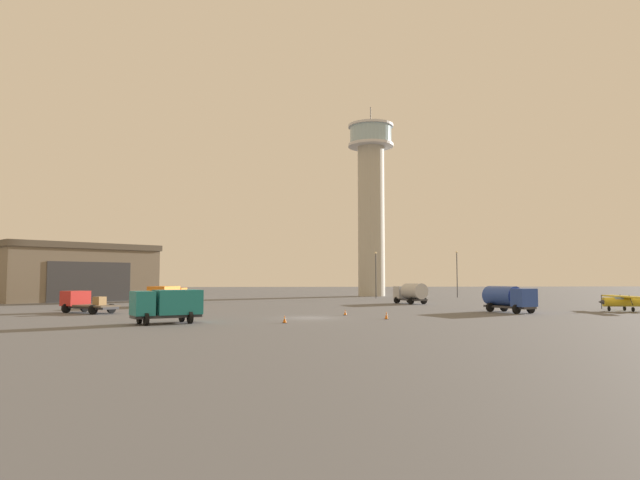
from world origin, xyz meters
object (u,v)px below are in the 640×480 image
light_post_west (376,271)px  traffic_cone_near_left (386,315)px  truck_box_orange (167,295)px  traffic_cone_mid_apron (345,312)px  airplane_yellow (628,301)px  control_tower (371,197)px  light_post_east (457,270)px  truck_box_teal (167,304)px  truck_flatbed_red (83,302)px  truck_fuel_tanker_blue (508,298)px  traffic_cone_near_right (285,319)px  truck_fuel_tanker_silver (411,292)px

light_post_west → traffic_cone_near_left: bearing=-100.3°
truck_box_orange → traffic_cone_mid_apron: bearing=-116.4°
airplane_yellow → light_post_west: light_post_west is taller
control_tower → traffic_cone_mid_apron: 66.04m
truck_box_orange → light_post_east: light_post_east is taller
truck_box_teal → truck_flatbed_red: bearing=-79.6°
light_post_west → traffic_cone_near_left: (-9.82, -54.10, -4.89)m
truck_fuel_tanker_blue → light_post_west: light_post_west is taller
control_tower → traffic_cone_near_right: bearing=-106.5°
light_post_west → truck_flatbed_red: bearing=-134.5°
airplane_yellow → light_post_east: bearing=-78.3°
truck_fuel_tanker_blue → light_post_east: 49.84m
truck_fuel_tanker_blue → truck_box_teal: truck_fuel_tanker_blue is taller
airplane_yellow → truck_fuel_tanker_blue: (-14.73, -1.14, 0.44)m
truck_box_teal → traffic_cone_near_left: truck_box_teal is taller
control_tower → light_post_west: bearing=-97.2°
control_tower → truck_fuel_tanker_blue: control_tower is taller
control_tower → light_post_east: size_ratio=4.45×
truck_box_orange → light_post_west: light_post_west is taller
traffic_cone_near_right → light_post_west: bearing=71.5°
truck_fuel_tanker_silver → traffic_cone_near_right: bearing=130.5°
control_tower → traffic_cone_near_left: size_ratio=58.04×
truck_box_orange → truck_box_teal: (4.91, -28.82, 0.04)m
control_tower → truck_box_orange: 57.90m
airplane_yellow → truck_box_orange: bearing=-8.7°
airplane_yellow → light_post_east: size_ratio=0.94×
light_post_west → airplane_yellow: bearing=-65.2°
traffic_cone_near_left → light_post_west: bearing=79.7°
truck_fuel_tanker_blue → light_post_west: bearing=167.9°
truck_box_teal → traffic_cone_mid_apron: 18.67m
truck_box_orange → light_post_east: size_ratio=0.79×
airplane_yellow → traffic_cone_near_left: size_ratio=12.27×
traffic_cone_mid_apron → control_tower: bearing=76.7°
truck_fuel_tanker_blue → traffic_cone_mid_apron: (-18.55, -2.76, -1.36)m
truck_fuel_tanker_blue → truck_box_orange: size_ratio=0.90×
traffic_cone_mid_apron → light_post_west: bearing=75.1°
truck_fuel_tanker_blue → truck_flatbed_red: 46.63m
airplane_yellow → traffic_cone_near_left: 31.86m
control_tower → light_post_west: 20.54m
traffic_cone_near_left → control_tower: bearing=80.3°
light_post_west → light_post_east: light_post_east is taller
truck_flatbed_red → traffic_cone_near_left: 33.38m
airplane_yellow → truck_fuel_tanker_silver: size_ratio=1.41×
traffic_cone_near_left → truck_box_orange: bearing=133.3°
airplane_yellow → truck_box_orange: (-54.43, 15.80, 0.37)m
airplane_yellow → truck_box_teal: bearing=22.2°
truck_fuel_tanker_silver → traffic_cone_near_left: truck_fuel_tanker_silver is taller
truck_flatbed_red → traffic_cone_near_left: (30.88, -12.63, -0.83)m
traffic_cone_near_left → airplane_yellow: bearing=17.9°
truck_flatbed_red → traffic_cone_mid_apron: 28.72m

